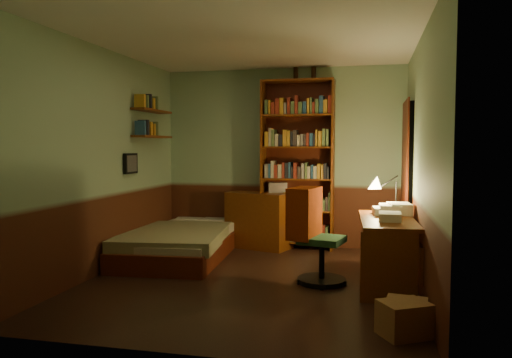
% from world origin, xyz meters
% --- Properties ---
extents(floor, '(3.50, 4.00, 0.02)m').
position_xyz_m(floor, '(0.00, 0.00, -0.01)').
color(floor, black).
rests_on(floor, ground).
extents(ceiling, '(3.50, 4.00, 0.02)m').
position_xyz_m(ceiling, '(0.00, 0.00, 2.61)').
color(ceiling, silver).
rests_on(ceiling, wall_back).
extents(wall_back, '(3.50, 0.02, 2.60)m').
position_xyz_m(wall_back, '(0.00, 2.01, 1.30)').
color(wall_back, '#89AA84').
rests_on(wall_back, ground).
extents(wall_left, '(0.02, 4.00, 2.60)m').
position_xyz_m(wall_left, '(-1.76, 0.00, 1.30)').
color(wall_left, '#89AA84').
rests_on(wall_left, ground).
extents(wall_right, '(0.02, 4.00, 2.60)m').
position_xyz_m(wall_right, '(1.76, 0.00, 1.30)').
color(wall_right, '#89AA84').
rests_on(wall_right, ground).
extents(wall_front, '(3.50, 0.02, 2.60)m').
position_xyz_m(wall_front, '(0.00, -2.01, 1.30)').
color(wall_front, '#89AA84').
rests_on(wall_front, ground).
extents(doorway, '(0.06, 0.90, 2.00)m').
position_xyz_m(doorway, '(1.72, 1.30, 1.00)').
color(doorway, black).
rests_on(doorway, ground).
extents(door_trim, '(0.02, 0.98, 2.08)m').
position_xyz_m(door_trim, '(1.69, 1.30, 1.00)').
color(door_trim, '#4A180B').
rests_on(door_trim, ground).
extents(bed, '(1.32, 2.27, 0.65)m').
position_xyz_m(bed, '(-1.19, 0.97, 0.33)').
color(bed, olive).
rests_on(bed, ground).
extents(dresser, '(1.00, 0.70, 0.80)m').
position_xyz_m(dresser, '(-0.30, 1.77, 0.40)').
color(dresser, '#5F2B0D').
rests_on(dresser, ground).
extents(mini_stereo, '(0.31, 0.27, 0.14)m').
position_xyz_m(mini_stereo, '(-0.05, 1.89, 0.87)').
color(mini_stereo, '#B2B2B7').
rests_on(mini_stereo, dresser).
extents(bookshelf, '(1.03, 0.33, 2.41)m').
position_xyz_m(bookshelf, '(0.25, 1.85, 1.20)').
color(bookshelf, '#5F2B0D').
rests_on(bookshelf, ground).
extents(bottle_left, '(0.09, 0.09, 0.25)m').
position_xyz_m(bottle_left, '(0.20, 1.96, 2.54)').
color(bottle_left, black).
rests_on(bottle_left, bookshelf).
extents(bottle_right, '(0.08, 0.08, 0.26)m').
position_xyz_m(bottle_right, '(0.45, 1.96, 2.54)').
color(bottle_right, black).
rests_on(bottle_right, bookshelf).
extents(desk, '(0.62, 1.36, 0.71)m').
position_xyz_m(desk, '(1.44, 0.14, 0.36)').
color(desk, '#5F2B0D').
rests_on(desk, ground).
extents(paper_stack, '(0.27, 0.35, 0.13)m').
position_xyz_m(paper_stack, '(1.58, 0.50, 0.77)').
color(paper_stack, silver).
rests_on(paper_stack, desk).
extents(desk_lamp, '(0.22, 0.22, 0.59)m').
position_xyz_m(desk_lamp, '(1.56, 0.77, 1.00)').
color(desk_lamp, black).
rests_on(desk_lamp, desk).
extents(office_chair, '(0.64, 0.59, 1.10)m').
position_xyz_m(office_chair, '(0.76, 0.07, 0.55)').
color(office_chair, '#244D2A').
rests_on(office_chair, ground).
extents(red_jacket, '(0.40, 0.53, 0.55)m').
position_xyz_m(red_jacket, '(0.88, -0.14, 1.37)').
color(red_jacket, '#A12F09').
rests_on(red_jacket, office_chair).
extents(wall_shelf_lower, '(0.20, 0.90, 0.03)m').
position_xyz_m(wall_shelf_lower, '(-1.64, 1.10, 1.60)').
color(wall_shelf_lower, '#5F2B0D').
rests_on(wall_shelf_lower, wall_left).
extents(wall_shelf_upper, '(0.20, 0.90, 0.03)m').
position_xyz_m(wall_shelf_upper, '(-1.64, 1.10, 1.95)').
color(wall_shelf_upper, '#5F2B0D').
rests_on(wall_shelf_upper, wall_left).
extents(framed_picture, '(0.04, 0.32, 0.26)m').
position_xyz_m(framed_picture, '(-1.72, 0.60, 1.25)').
color(framed_picture, black).
rests_on(framed_picture, wall_left).
extents(cardboard_box_a, '(0.45, 0.43, 0.27)m').
position_xyz_m(cardboard_box_a, '(1.53, -1.29, 0.13)').
color(cardboard_box_a, '#9A6C3F').
rests_on(cardboard_box_a, ground).
extents(cardboard_box_b, '(0.36, 0.31, 0.23)m').
position_xyz_m(cardboard_box_b, '(1.56, -1.08, 0.11)').
color(cardboard_box_b, '#9A6C3F').
rests_on(cardboard_box_b, ground).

